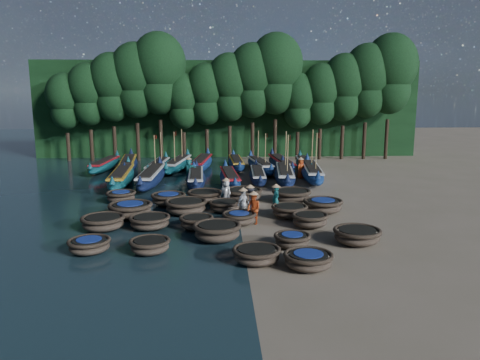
{
  "coord_description": "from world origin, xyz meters",
  "views": [
    {
      "loc": [
        -1.13,
        -27.12,
        6.96
      ],
      "look_at": [
        0.29,
        2.3,
        1.3
      ],
      "focal_mm": 35.0,
      "sensor_mm": 36.0,
      "label": 1
    }
  ],
  "objects_px": {
    "coracle_23": "(243,194)",
    "long_boat_15": "(260,165)",
    "coracle_16": "(186,206)",
    "long_boat_7": "(285,174)",
    "long_boat_4": "(196,178)",
    "long_boat_14": "(236,163)",
    "coracle_8": "(292,240)",
    "fisherman_5": "(189,169)",
    "fisherman_0": "(226,192)",
    "coracle_6": "(150,245)",
    "fisherman_4": "(243,203)",
    "coracle_17": "(224,206)",
    "fisherman_2": "(254,208)",
    "long_boat_8": "(312,172)",
    "long_boat_6": "(258,176)",
    "long_boat_17": "(305,165)",
    "fisherman_1": "(276,198)",
    "coracle_13": "(239,218)",
    "fisherman_3": "(250,198)",
    "long_boat_2": "(121,177)",
    "long_boat_3": "(151,177)",
    "long_boat_16": "(281,164)",
    "long_boat_13": "(202,163)",
    "coracle_11": "(150,221)",
    "coracle_14": "(310,219)",
    "coracle_7": "(217,231)",
    "long_boat_5": "(230,178)",
    "coracle_22": "(205,196)",
    "long_boat_10": "(128,164)",
    "coracle_4": "(308,260)",
    "long_boat_11": "(158,167)",
    "long_boat_9": "(105,165)",
    "coracle_24": "(292,195)",
    "coracle_19": "(323,205)",
    "fisherman_6": "(301,168)",
    "coracle_18": "(290,210)",
    "coracle_10": "(103,222)",
    "coracle_15": "(130,209)",
    "coracle_20": "(121,196)"
  },
  "relations": [
    {
      "from": "coracle_14",
      "to": "long_boat_15",
      "type": "bearing_deg",
      "value": 93.6
    },
    {
      "from": "long_boat_10",
      "to": "coracle_18",
      "type": "bearing_deg",
      "value": -60.12
    },
    {
      "from": "fisherman_1",
      "to": "fisherman_5",
      "type": "distance_m",
      "value": 12.02
    },
    {
      "from": "long_boat_3",
      "to": "long_boat_14",
      "type": "bearing_deg",
      "value": 48.44
    },
    {
      "from": "long_boat_13",
      "to": "coracle_11",
      "type": "bearing_deg",
      "value": -89.55
    },
    {
      "from": "coracle_16",
      "to": "long_boat_15",
      "type": "height_order",
      "value": "long_boat_15"
    },
    {
      "from": "coracle_7",
      "to": "long_boat_16",
      "type": "relative_size",
      "value": 0.28
    },
    {
      "from": "coracle_7",
      "to": "coracle_22",
      "type": "height_order",
      "value": "coracle_7"
    },
    {
      "from": "long_boat_9",
      "to": "long_boat_14",
      "type": "xyz_separation_m",
      "value": [
        11.59,
        0.52,
        -0.02
      ]
    },
    {
      "from": "coracle_15",
      "to": "coracle_19",
      "type": "distance_m",
      "value": 10.91
    },
    {
      "from": "long_boat_5",
      "to": "long_boat_14",
      "type": "relative_size",
      "value": 1.04
    },
    {
      "from": "coracle_13",
      "to": "coracle_14",
      "type": "relative_size",
      "value": 1.1
    },
    {
      "from": "long_boat_14",
      "to": "long_boat_15",
      "type": "height_order",
      "value": "long_boat_15"
    },
    {
      "from": "fisherman_3",
      "to": "coracle_22",
      "type": "bearing_deg",
      "value": -117.43
    },
    {
      "from": "long_boat_17",
      "to": "long_boat_8",
      "type": "bearing_deg",
      "value": -90.54
    },
    {
      "from": "long_boat_9",
      "to": "fisherman_2",
      "type": "relative_size",
      "value": 4.16
    },
    {
      "from": "coracle_8",
      "to": "coracle_22",
      "type": "relative_size",
      "value": 0.69
    },
    {
      "from": "long_boat_16",
      "to": "fisherman_0",
      "type": "bearing_deg",
      "value": -116.51
    },
    {
      "from": "coracle_8",
      "to": "fisherman_5",
      "type": "height_order",
      "value": "fisherman_5"
    },
    {
      "from": "coracle_23",
      "to": "long_boat_2",
      "type": "bearing_deg",
      "value": 147.39
    },
    {
      "from": "long_boat_5",
      "to": "long_boat_8",
      "type": "bearing_deg",
      "value": 9.85
    },
    {
      "from": "coracle_17",
      "to": "long_boat_10",
      "type": "bearing_deg",
      "value": 119.46
    },
    {
      "from": "long_boat_10",
      "to": "fisherman_0",
      "type": "relative_size",
      "value": 4.74
    },
    {
      "from": "long_boat_2",
      "to": "long_boat_8",
      "type": "height_order",
      "value": "long_boat_8"
    },
    {
      "from": "coracle_17",
      "to": "fisherman_2",
      "type": "bearing_deg",
      "value": -60.04
    },
    {
      "from": "long_boat_17",
      "to": "fisherman_1",
      "type": "relative_size",
      "value": 4.26
    },
    {
      "from": "long_boat_14",
      "to": "coracle_17",
      "type": "bearing_deg",
      "value": -97.28
    },
    {
      "from": "coracle_10",
      "to": "fisherman_6",
      "type": "distance_m",
      "value": 18.48
    },
    {
      "from": "coracle_23",
      "to": "long_boat_15",
      "type": "distance_m",
      "value": 11.15
    },
    {
      "from": "coracle_13",
      "to": "fisherman_3",
      "type": "xyz_separation_m",
      "value": [
        0.76,
        2.74,
        0.42
      ]
    },
    {
      "from": "long_boat_6",
      "to": "long_boat_11",
      "type": "distance_m",
      "value": 9.37
    },
    {
      "from": "long_boat_15",
      "to": "fisherman_4",
      "type": "height_order",
      "value": "long_boat_15"
    },
    {
      "from": "coracle_24",
      "to": "long_boat_2",
      "type": "xyz_separation_m",
      "value": [
        -11.8,
        6.1,
        0.15
      ]
    },
    {
      "from": "coracle_4",
      "to": "long_boat_16",
      "type": "bearing_deg",
      "value": 84.95
    },
    {
      "from": "fisherman_0",
      "to": "coracle_6",
      "type": "bearing_deg",
      "value": -68.17
    },
    {
      "from": "coracle_19",
      "to": "long_boat_10",
      "type": "relative_size",
      "value": 0.26
    },
    {
      "from": "fisherman_0",
      "to": "fisherman_4",
      "type": "height_order",
      "value": "fisherman_4"
    },
    {
      "from": "long_boat_6",
      "to": "long_boat_15",
      "type": "xyz_separation_m",
      "value": [
        0.58,
        4.59,
        0.05
      ]
    },
    {
      "from": "long_boat_7",
      "to": "long_boat_11",
      "type": "height_order",
      "value": "long_boat_7"
    },
    {
      "from": "coracle_24",
      "to": "long_boat_3",
      "type": "xyz_separation_m",
      "value": [
        -9.59,
        6.1,
        0.15
      ]
    },
    {
      "from": "coracle_20",
      "to": "fisherman_6",
      "type": "bearing_deg",
      "value": 31.41
    },
    {
      "from": "coracle_4",
      "to": "long_boat_10",
      "type": "bearing_deg",
      "value": 115.83
    },
    {
      "from": "long_boat_8",
      "to": "fisherman_2",
      "type": "height_order",
      "value": "long_boat_8"
    },
    {
      "from": "coracle_14",
      "to": "fisherman_1",
      "type": "height_order",
      "value": "fisherman_1"
    },
    {
      "from": "coracle_11",
      "to": "long_boat_5",
      "type": "xyz_separation_m",
      "value": [
        4.37,
        11.2,
        0.13
      ]
    },
    {
      "from": "long_boat_4",
      "to": "fisherman_6",
      "type": "distance_m",
      "value": 8.63
    },
    {
      "from": "long_boat_7",
      "to": "long_boat_4",
      "type": "bearing_deg",
      "value": -167.05
    },
    {
      "from": "long_boat_5",
      "to": "long_boat_17",
      "type": "height_order",
      "value": "long_boat_17"
    },
    {
      "from": "long_boat_3",
      "to": "long_boat_14",
      "type": "relative_size",
      "value": 1.21
    },
    {
      "from": "coracle_11",
      "to": "long_boat_14",
      "type": "relative_size",
      "value": 0.32
    }
  ]
}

